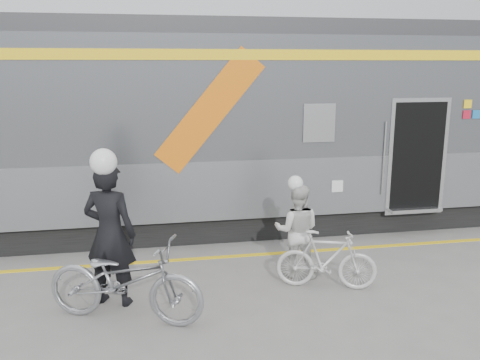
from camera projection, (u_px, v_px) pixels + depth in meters
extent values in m
plane|color=slate|center=(234.00, 317.00, 6.77)|extent=(90.00, 90.00, 0.00)
cube|color=black|center=(284.00, 207.00, 11.07)|extent=(24.00, 2.70, 0.50)
cube|color=#9EA0A5|center=(285.00, 171.00, 10.89)|extent=(24.00, 3.00, 1.10)
cube|color=#5B5E63|center=(287.00, 93.00, 10.52)|extent=(24.00, 3.00, 2.20)
cube|color=#38383A|center=(288.00, 31.00, 10.24)|extent=(24.00, 2.64, 0.30)
cube|color=yellow|center=(311.00, 55.00, 8.90)|extent=(24.00, 0.02, 0.18)
cube|color=orange|center=(209.00, 111.00, 8.80)|extent=(1.96, 0.01, 2.19)
cube|color=black|center=(319.00, 123.00, 9.21)|extent=(0.55, 0.02, 0.65)
cube|color=black|center=(412.00, 155.00, 9.92)|extent=(1.05, 0.45, 2.10)
cube|color=silver|center=(418.00, 157.00, 9.71)|extent=(1.20, 0.02, 2.25)
cylinder|color=silver|center=(384.00, 159.00, 9.57)|extent=(0.04, 0.04, 1.40)
cube|color=silver|center=(414.00, 209.00, 9.91)|extent=(1.05, 0.25, 0.06)
cube|color=yellow|center=(468.00, 104.00, 9.65)|extent=(0.16, 0.01, 0.16)
cube|color=#B7142D|center=(467.00, 115.00, 9.70)|extent=(0.16, 0.01, 0.16)
cube|color=#1B6DB2|center=(476.00, 114.00, 9.73)|extent=(0.16, 0.01, 0.16)
cube|color=silver|center=(337.00, 186.00, 9.54)|extent=(0.22, 0.01, 0.22)
cube|color=yellow|center=(213.00, 258.00, 8.83)|extent=(24.00, 0.12, 0.01)
imported|color=black|center=(110.00, 234.00, 6.96)|extent=(0.87, 0.73, 2.03)
imported|color=#929398|center=(125.00, 280.00, 6.57)|extent=(2.25, 1.50, 1.12)
imported|color=silver|center=(297.00, 230.00, 7.96)|extent=(0.86, 0.76, 1.49)
imported|color=#B8B7B3|center=(326.00, 260.00, 7.55)|extent=(1.56, 0.88, 0.90)
sphere|color=white|center=(105.00, 148.00, 6.69)|extent=(0.35, 0.35, 0.35)
sphere|color=white|center=(298.00, 177.00, 7.77)|extent=(0.24, 0.24, 0.24)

